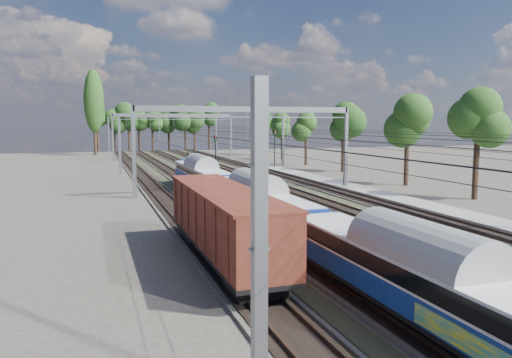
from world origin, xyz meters
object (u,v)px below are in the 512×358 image
object	(u,v)px
worker	(188,157)
signal_far	(275,144)
signal_near	(216,152)
emu_train	(258,196)
freight_boxcar	(223,220)

from	to	relation	value
worker	signal_far	world-z (taller)	signal_far
signal_far	signal_near	bearing A→B (deg)	-155.99
worker	signal_near	distance (m)	30.79
worker	signal_near	size ratio (longest dim) A/B	0.33
signal_far	worker	bearing A→B (deg)	100.06
emu_train	freight_boxcar	world-z (taller)	emu_train
freight_boxcar	signal_far	distance (m)	54.01
signal_near	emu_train	bearing A→B (deg)	-112.78
freight_boxcar	signal_near	size ratio (longest dim) A/B	2.57
emu_train	signal_near	bearing A→B (deg)	82.27
signal_near	signal_far	xyz separation A→B (m)	(13.04, 13.93, 0.22)
freight_boxcar	signal_far	bearing A→B (deg)	66.74
emu_train	signal_far	bearing A→B (deg)	68.08
signal_near	signal_far	bearing A→B (deg)	31.84
freight_boxcar	emu_train	bearing A→B (deg)	60.03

